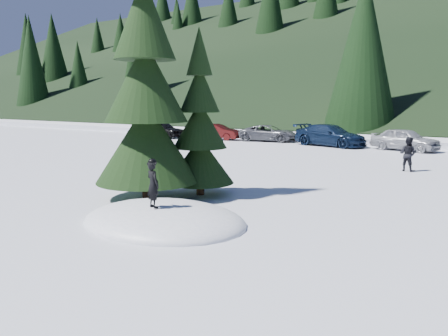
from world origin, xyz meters
The scene contains 11 objects.
ground centered at (0.00, 0.00, 0.00)m, with size 200.00×200.00×0.00m, color white.
snow_mound centered at (0.00, 0.00, 0.00)m, with size 4.48×3.52×0.96m, color white.
spruce_tall centered at (-2.20, 1.80, 3.32)m, with size 3.20×3.20×8.60m.
spruce_short centered at (-1.20, 3.20, 2.10)m, with size 2.20×2.20×5.37m.
child_skier centered at (0.02, -0.40, 1.05)m, with size 0.42×0.27×1.14m, color black.
adult_0 centered at (3.53, 12.05, 0.75)m, with size 0.73×0.57×1.50m, color black.
car_0 centered at (-16.94, 19.24, 0.69)m, with size 1.63×4.05×1.38m, color black.
car_1 centered at (-12.09, 20.26, 0.61)m, with size 1.30×3.73×1.23m, color #3C0B0A.
car_2 centered at (-8.08, 21.25, 0.61)m, with size 2.03×4.40×1.22m, color #4F5056.
car_3 centered at (-2.97, 20.41, 0.73)m, with size 2.05×5.03×1.46m, color #0D1A32.
car_4 centered at (1.82, 20.32, 0.69)m, with size 1.64×4.07×1.39m, color #94969C.
Camera 1 is at (7.19, -8.16, 3.08)m, focal length 35.00 mm.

